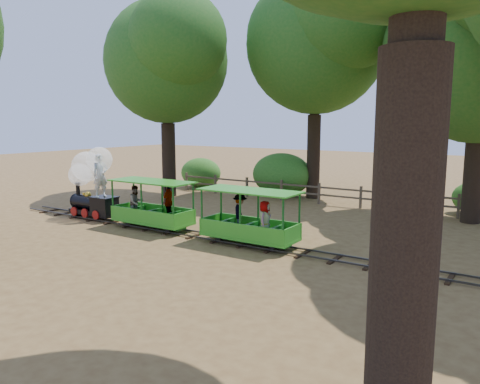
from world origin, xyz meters
The scene contains 11 objects.
ground centered at (0.00, 0.00, 0.00)m, with size 90.00×90.00×0.00m, color olive.
track centered at (0.00, 0.00, 0.07)m, with size 22.00×1.00×0.10m.
locomotive centered at (-7.34, 0.06, 1.66)m, with size 2.55×1.20×2.93m.
carriage_front centered at (-3.98, 0.00, 0.78)m, with size 3.20×1.31×1.66m.
carriage_rear centered at (0.11, 0.03, 0.77)m, with size 3.20×1.41×1.66m.
oak_nw centered at (-8.53, 6.08, 7.11)m, with size 7.67×6.75×9.87m.
oak_nc centered at (-2.03, 9.59, 7.91)m, with size 8.47×7.46×10.95m.
fence centered at (0.00, 8.00, 0.58)m, with size 18.10×0.10×1.00m.
shrub_west centered at (-9.00, 9.30, 0.87)m, with size 2.50×1.92×1.73m, color #2D6B1E.
shrub_mid_w centered at (-3.68, 9.30, 1.11)m, with size 3.21×2.47×2.22m, color #2D6B1E.
shrub_mid_e centered at (5.52, 9.30, 0.69)m, with size 2.00×1.54×1.39m, color #2D6B1E.
Camera 1 is at (7.70, -12.13, 3.90)m, focal length 35.00 mm.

